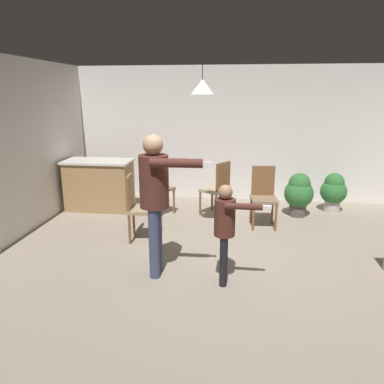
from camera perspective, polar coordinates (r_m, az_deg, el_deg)
The scene contains 12 objects.
ground at distance 4.85m, azimuth 4.93°, elevation -11.33°, with size 7.68×7.68×0.00m, color gray.
wall_back at distance 7.59m, azimuth 6.14°, elevation 8.98°, with size 6.40×0.10×2.70m, color silver.
kitchen_counter at distance 7.15m, azimuth -14.28°, elevation 1.11°, with size 1.26×0.66×0.95m.
person_adult at distance 4.27m, azimuth -5.75°, elevation 0.24°, with size 0.85×0.50×1.72m.
person_child at distance 4.14m, azimuth 5.28°, elevation -4.96°, with size 0.62×0.35×1.20m.
dining_chair_by_counter at distance 6.15m, azimuth 11.12°, elevation -0.34°, with size 0.45×0.45×1.00m.
dining_chair_near_wall at distance 6.72m, azimuth -5.51°, elevation 1.21°, with size 0.58×0.58×1.00m.
dining_chair_centre_back at distance 5.51m, azimuth -8.49°, elevation -2.03°, with size 0.46×0.46×1.00m.
dining_chair_spare at distance 6.54m, azimuth 4.03°, elevation 0.85°, with size 0.58×0.58×1.00m.
potted_plant_corner at distance 6.82m, azimuth 16.38°, elevation -0.07°, with size 0.52×0.52×0.79m.
potted_plant_by_wall at distance 7.30m, azimuth 21.28°, elevation 0.23°, with size 0.48×0.48×0.74m.
ceiling_light_pendant at distance 5.20m, azimuth 1.65°, elevation 16.16°, with size 0.32×0.32×0.55m.
Camera 1 is at (0.12, -4.34, 2.17)m, focal length 34.07 mm.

